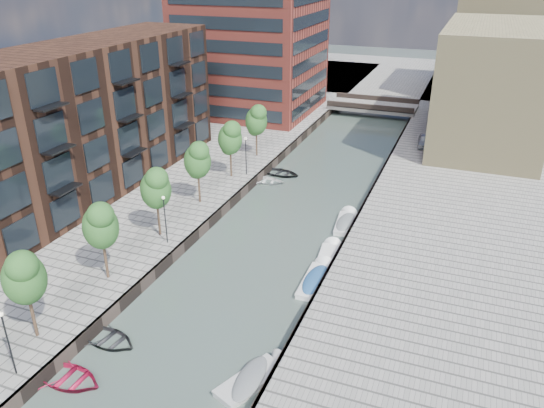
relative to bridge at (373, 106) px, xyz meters
The scene contains 29 objects.
water 32.03m from the bridge, 90.00° to the right, with size 300.00×300.00×0.00m, color #38473F.
quay_left 48.17m from the bridge, 138.37° to the right, with size 60.00×140.00×1.00m, color gray.
quay_right 35.79m from the bridge, 63.43° to the right, with size 20.00×140.00×1.00m, color gray.
quay_wall_left 32.59m from the bridge, 100.79° to the right, with size 0.25×140.00×1.00m, color #332823.
quay_wall_right 32.59m from the bridge, 79.21° to the right, with size 0.25×140.00×1.00m, color #332823.
far_closure 28.01m from the bridge, 90.00° to the left, with size 80.00×40.00×1.00m, color gray.
apartment_block 46.99m from the bridge, 115.46° to the right, with size 8.00×38.00×14.00m, color black.
tower 23.48m from the bridge, 157.62° to the right, with size 18.00×18.00×30.00m, color maroon.
tan_block_near 19.99m from the bridge, 32.01° to the right, with size 12.00×25.00×14.00m, color #93845A.
tan_block_far 23.87m from the bridge, 45.00° to the left, with size 12.00×20.00×16.00m, color #93845A.
bridge is the anchor object (origin of this frame).
tree_1 61.71m from the bridge, 97.93° to the right, with size 2.50×2.50×5.95m.
tree_2 54.81m from the bridge, 98.95° to the right, with size 2.50×2.50×5.95m.
tree_3 47.92m from the bridge, 100.25° to the right, with size 2.50×2.50×5.95m.
tree_4 41.08m from the bridge, 102.00° to the right, with size 2.50×2.50×5.95m.
tree_5 34.30m from the bridge, 104.44° to the right, with size 2.50×2.50×5.95m.
tree_6 27.63m from the bridge, 108.10° to the right, with size 2.50×2.50×5.95m.
lamp_0 64.44m from the bridge, 96.42° to the right, with size 0.24×0.24×4.12m.
lamp_1 48.58m from the bridge, 98.53° to the right, with size 0.24×0.24×4.12m.
lamp_2 32.87m from the bridge, 102.68° to the right, with size 0.24×0.24×4.12m.
sloop_0 59.21m from the bridge, 94.75° to the right, with size 2.89×4.04×0.84m, color black.
sloop_2 62.87m from the bridge, 94.49° to the right, with size 3.08×4.32×0.89m, color maroon.
sloop_3 31.59m from the bridge, 99.58° to the right, with size 2.91×4.07×0.84m, color silver.
sloop_4 28.86m from the bridge, 99.18° to the right, with size 3.14×4.39×0.91m, color black.
motorboat_1 58.91m from the bridge, 85.08° to the right, with size 3.32×4.94×1.56m.
motorboat_2 44.21m from the bridge, 83.08° to the right, with size 2.14×4.86×1.57m.
motorboat_3 47.91m from the bridge, 83.54° to the right, with size 1.89×5.13×1.70m.
motorboat_4 37.93m from the bridge, 82.22° to the right, with size 2.08×4.81×1.56m.
car 18.17m from the bridge, 58.69° to the right, with size 1.64×4.06×1.38m, color #BABFC0.
Camera 1 is at (14.32, -8.11, 22.03)m, focal length 35.00 mm.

